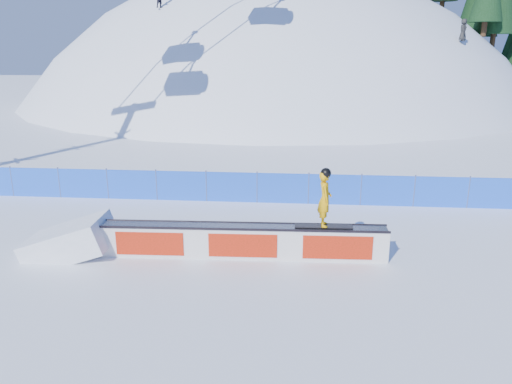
{
  "coord_description": "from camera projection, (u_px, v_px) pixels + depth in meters",
  "views": [
    {
      "loc": [
        2.55,
        -14.09,
        6.03
      ],
      "look_at": [
        1.24,
        1.26,
        1.4
      ],
      "focal_mm": 35.0,
      "sensor_mm": 36.0,
      "label": 1
    }
  ],
  "objects": [
    {
      "name": "snow_ramp",
      "position": [
        71.0,
        253.0,
        14.88
      ],
      "size": [
        2.62,
        1.69,
        1.6
      ],
      "primitive_type": null,
      "rotation": [
        0.0,
        -0.31,
        0.03
      ],
      "color": "white",
      "rests_on": "ground"
    },
    {
      "name": "rail_box",
      "position": [
        243.0,
        241.0,
        14.48
      ],
      "size": [
        8.3,
        0.85,
        0.99
      ],
      "rotation": [
        0.0,
        0.0,
        0.03
      ],
      "color": "silver",
      "rests_on": "ground"
    },
    {
      "name": "safety_fence",
      "position": [
        232.0,
        187.0,
        19.51
      ],
      "size": [
        22.05,
        0.05,
        1.3
      ],
      "color": "blue",
      "rests_on": "ground"
    },
    {
      "name": "ground",
      "position": [
        213.0,
        246.0,
        15.39
      ],
      "size": [
        160.0,
        160.0,
        0.0
      ],
      "primitive_type": "plane",
      "color": "white",
      "rests_on": "ground"
    },
    {
      "name": "snowboarder",
      "position": [
        325.0,
        198.0,
        13.97
      ],
      "size": [
        1.66,
        0.6,
        1.72
      ],
      "rotation": [
        0.0,
        0.0,
        1.63
      ],
      "color": "black",
      "rests_on": "rail_box"
    },
    {
      "name": "snow_hill",
      "position": [
        274.0,
        248.0,
        60.64
      ],
      "size": [
        64.0,
        64.0,
        64.0
      ],
      "color": "white",
      "rests_on": "ground"
    }
  ]
}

